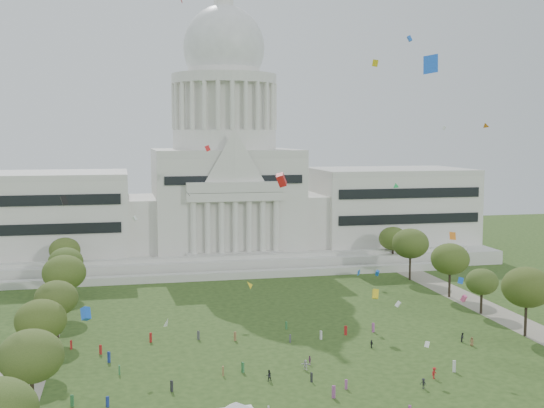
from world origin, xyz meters
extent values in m
plane|color=#294117|center=(0.00, 0.00, 0.00)|extent=(400.00, 400.00, 0.00)
cube|color=beige|center=(0.00, 115.00, 2.00)|extent=(160.00, 60.00, 4.00)
cube|color=beige|center=(0.00, 82.00, 1.00)|extent=(130.00, 3.00, 2.00)
cube|color=beige|center=(0.00, 90.00, 2.50)|extent=(140.00, 3.00, 5.00)
cube|color=silver|center=(-55.00, 114.00, 15.00)|extent=(50.00, 34.00, 22.00)
cube|color=silver|center=(55.00, 114.00, 15.00)|extent=(50.00, 34.00, 22.00)
cube|color=silver|center=(-27.00, 112.00, 12.00)|extent=(12.00, 26.00, 16.00)
cube|color=silver|center=(27.00, 112.00, 12.00)|extent=(12.00, 26.00, 16.00)
cube|color=silver|center=(0.00, 114.00, 18.00)|extent=(44.00, 38.00, 28.00)
cube|color=silver|center=(0.00, 94.00, 21.20)|extent=(28.00, 3.00, 2.40)
cube|color=black|center=(-55.00, 96.80, 17.00)|extent=(46.00, 0.40, 11.00)
cube|color=black|center=(55.00, 96.80, 17.00)|extent=(46.00, 0.40, 11.00)
cylinder|color=silver|center=(0.00, 114.00, 37.40)|extent=(32.00, 32.00, 6.00)
cylinder|color=silver|center=(0.00, 114.00, 47.40)|extent=(28.00, 28.00, 14.00)
cylinder|color=beige|center=(0.00, 114.00, 55.90)|extent=(32.40, 32.40, 3.00)
cylinder|color=silver|center=(0.00, 114.00, 61.40)|extent=(22.00, 22.00, 8.00)
ellipsoid|color=silver|center=(0.00, 114.00, 65.40)|extent=(25.00, 25.00, 26.20)
cylinder|color=silver|center=(0.00, 114.00, 78.90)|extent=(6.00, 6.00, 5.00)
cube|color=gray|center=(-48.00, 30.00, 0.02)|extent=(8.00, 160.00, 0.04)
cube|color=gray|center=(48.00, 30.00, 0.02)|extent=(8.00, 160.00, 0.04)
cylinder|color=black|center=(-44.07, -2.96, 2.88)|extent=(0.56, 0.56, 5.75)
ellipsoid|color=#3C511E|center=(-44.07, -2.96, 8.97)|extent=(8.86, 8.86, 7.25)
cylinder|color=black|center=(-45.04, 17.30, 2.73)|extent=(0.56, 0.56, 5.47)
ellipsoid|color=#394B17|center=(-45.04, 17.30, 8.53)|extent=(8.42, 8.42, 6.89)
cylinder|color=black|center=(44.17, 17.44, 3.10)|extent=(0.56, 0.56, 6.20)
ellipsoid|color=#374715|center=(44.17, 17.44, 9.68)|extent=(9.55, 9.55, 7.82)
cylinder|color=black|center=(-44.09, 33.92, 2.64)|extent=(0.56, 0.56, 5.27)
ellipsoid|color=#37471A|center=(-44.09, 33.92, 8.23)|extent=(8.12, 8.12, 6.65)
cylinder|color=black|center=(44.40, 34.48, 2.28)|extent=(0.56, 0.56, 4.56)
ellipsoid|color=#364D1C|center=(44.40, 34.48, 7.11)|extent=(7.01, 7.01, 5.74)
cylinder|color=black|center=(-44.08, 52.42, 3.02)|extent=(0.56, 0.56, 6.03)
ellipsoid|color=#394D18|center=(-44.08, 52.42, 9.41)|extent=(9.29, 9.29, 7.60)
cylinder|color=black|center=(44.76, 50.04, 2.98)|extent=(0.56, 0.56, 5.97)
ellipsoid|color=#364C16|center=(44.76, 50.04, 9.31)|extent=(9.19, 9.19, 7.52)
cylinder|color=black|center=(-45.22, 71.01, 2.70)|extent=(0.56, 0.56, 5.41)
ellipsoid|color=#354E1B|center=(-45.22, 71.01, 8.44)|extent=(8.33, 8.33, 6.81)
cylinder|color=black|center=(43.49, 70.19, 3.19)|extent=(0.56, 0.56, 6.37)
ellipsoid|color=#364918|center=(43.49, 70.19, 9.94)|extent=(9.82, 9.82, 8.03)
cylinder|color=black|center=(-46.87, 89.14, 2.66)|extent=(0.56, 0.56, 5.32)
ellipsoid|color=#3E511A|center=(-46.87, 89.14, 8.29)|extent=(8.19, 8.19, 6.70)
cylinder|color=black|center=(45.96, 88.13, 2.73)|extent=(0.56, 0.56, 5.47)
ellipsoid|color=#354C16|center=(45.96, 88.13, 8.53)|extent=(8.42, 8.42, 6.89)
pyramid|color=white|center=(-17.56, -12.98, 3.36)|extent=(8.15, 8.15, 1.82)
imported|color=olive|center=(31.04, 14.10, 0.84)|extent=(0.98, 0.91, 1.68)
imported|color=#26262B|center=(30.53, 16.61, 0.90)|extent=(1.01, 0.98, 1.79)
imported|color=#26262B|center=(13.11, -3.76, 0.82)|extent=(1.06, 1.18, 1.64)
imported|color=#994C8C|center=(-1.05, 10.52, 0.80)|extent=(0.59, 0.98, 1.60)
imported|color=silver|center=(-2.42, 8.15, 0.87)|extent=(1.71, 1.35, 1.74)
imported|color=#26262B|center=(-9.44, 4.47, 0.92)|extent=(0.94, 0.63, 1.84)
imported|color=#B21E1E|center=(16.66, -0.14, 0.94)|extent=(1.35, 1.19, 1.87)
imported|color=#26262B|center=(12.47, 16.86, 0.77)|extent=(0.73, 1.01, 1.55)
cube|color=navy|center=(-34.20, -0.62, 0.78)|extent=(0.48, 0.43, 1.56)
cube|color=#994C8C|center=(-1.53, -4.42, 0.94)|extent=(0.59, 0.54, 1.89)
cube|color=#994C8C|center=(16.40, 26.38, 0.91)|extent=(0.53, 0.38, 1.83)
cube|color=#33723F|center=(-32.57, 12.48, 0.81)|extent=(0.29, 0.44, 1.61)
cube|color=#B21E1E|center=(-26.87, 29.11, 0.91)|extent=(0.50, 0.57, 1.82)
cube|color=#4C4C51|center=(-17.92, 28.89, 0.83)|extent=(0.51, 0.50, 1.67)
cube|color=#B21E1E|center=(-35.87, 23.88, 0.85)|extent=(0.50, 0.52, 1.69)
cube|color=#26262B|center=(-2.95, 2.59, 0.77)|extent=(0.30, 0.43, 1.54)
cube|color=#B21E1E|center=(10.46, 25.66, 0.91)|extent=(0.56, 0.55, 1.83)
cube|color=silver|center=(4.91, 23.85, 0.85)|extent=(0.43, 0.52, 1.70)
cube|color=silver|center=(21.23, 1.98, 0.96)|extent=(0.60, 0.53, 1.92)
cube|color=olive|center=(-11.22, 26.60, 0.86)|extent=(0.53, 0.51, 1.72)
cube|color=#26262B|center=(-24.79, 3.32, 0.86)|extent=(0.44, 0.53, 1.72)
cube|color=#994C8C|center=(1.42, -1.44, 0.76)|extent=(0.47, 0.39, 1.53)
cube|color=olive|center=(-16.17, 8.43, 0.79)|extent=(0.30, 0.44, 1.58)
cube|color=#4C4C51|center=(-1.27, 23.31, 0.76)|extent=(0.42, 0.47, 1.52)
cube|color=#33723F|center=(0.09, 32.05, 0.78)|extent=(0.38, 0.48, 1.56)
cube|color=#33723F|center=(-12.78, 9.20, 0.87)|extent=(0.48, 0.54, 1.75)
cube|color=#33723F|center=(-39.17, 0.74, 0.84)|extent=(0.52, 0.47, 1.68)
cube|color=navy|center=(-34.34, 19.05, 0.94)|extent=(0.54, 0.59, 1.88)
cube|color=#B21E1E|center=(-41.19, 28.01, 0.82)|extent=(0.36, 0.49, 1.64)
camera|label=1|loc=(-31.39, -97.64, 38.84)|focal=45.00mm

